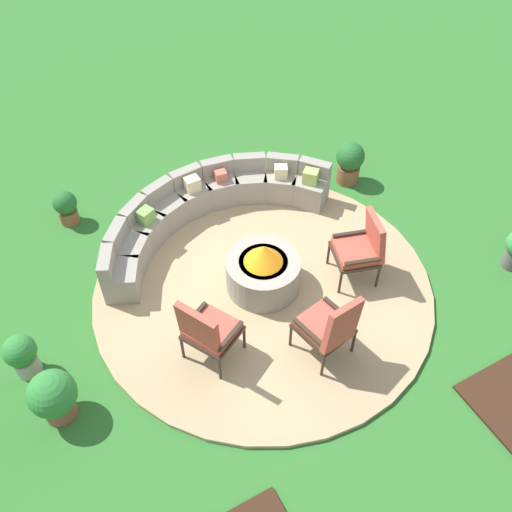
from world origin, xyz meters
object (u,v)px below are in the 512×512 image
curved_stone_bench (205,208)px  potted_plant_0 (350,161)px  potted_plant_2 (66,206)px  potted_plant_3 (53,396)px  lounge_chair_front_right (330,326)px  lounge_chair_back_left (362,247)px  potted_plant_1 (22,355)px  fire_pit (263,270)px  lounge_chair_front_left (207,330)px

curved_stone_bench → potted_plant_0: bearing=-3.2°
potted_plant_2 → potted_plant_3: 3.26m
potted_plant_0 → lounge_chair_front_right: bearing=-129.3°
lounge_chair_back_left → potted_plant_1: (-4.36, 0.65, -0.26)m
curved_stone_bench → potted_plant_2: bearing=149.2°
lounge_chair_front_right → potted_plant_0: 3.47m
curved_stone_bench → potted_plant_2: (-1.80, 1.07, -0.04)m
lounge_chair_front_right → lounge_chair_back_left: (1.09, 0.88, -0.00)m
lounge_chair_front_right → potted_plant_3: 3.18m
lounge_chair_back_left → potted_plant_0: 2.12m
curved_stone_bench → lounge_chair_back_left: lounge_chair_back_left is taller
fire_pit → curved_stone_bench: 1.51m
curved_stone_bench → lounge_chair_front_right: size_ratio=3.56×
fire_pit → lounge_chair_back_left: lounge_chair_back_left is taller
lounge_chair_back_left → potted_plant_3: bearing=108.3°
potted_plant_0 → potted_plant_2: 4.47m
curved_stone_bench → lounge_chair_front_left: bearing=-113.9°
fire_pit → lounge_chair_back_left: bearing=-19.4°
lounge_chair_front_left → curved_stone_bench: bearing=127.0°
lounge_chair_back_left → potted_plant_1: lounge_chair_back_left is taller
potted_plant_2 → potted_plant_3: (-0.97, -3.11, 0.08)m
curved_stone_bench → potted_plant_0: curved_stone_bench is taller
lounge_chair_front_left → potted_plant_2: 3.39m
lounge_chair_front_left → potted_plant_3: (-1.79, 0.16, -0.24)m
lounge_chair_front_left → potted_plant_0: bearing=91.7°
potted_plant_0 → potted_plant_2: (-4.30, 1.21, -0.10)m
lounge_chair_front_left → potted_plant_3: bearing=-124.3°
potted_plant_1 → lounge_chair_front_left: bearing=-24.7°
potted_plant_0 → curved_stone_bench: bearing=176.8°
potted_plant_0 → potted_plant_1: (-5.46, -1.16, -0.06)m
lounge_chair_front_left → lounge_chair_back_left: size_ratio=1.10×
lounge_chair_back_left → potted_plant_0: bearing=-14.4°
fire_pit → potted_plant_2: fire_pit is taller
potted_plant_2 → potted_plant_3: bearing=-107.2°
lounge_chair_front_right → potted_plant_1: bearing=143.5°
fire_pit → potted_plant_1: 3.12m
lounge_chair_front_left → lounge_chair_front_right: bearing=35.3°
curved_stone_bench → potted_plant_2: curved_stone_bench is taller
potted_plant_1 → potted_plant_2: bearing=63.9°
potted_plant_3 → lounge_chair_front_right: bearing=-14.2°
curved_stone_bench → fire_pit: bearing=-84.3°
fire_pit → curved_stone_bench: fire_pit is taller
potted_plant_2 → lounge_chair_front_right: bearing=-61.6°
lounge_chair_front_right → lounge_chair_back_left: bearing=27.3°
curved_stone_bench → potted_plant_1: size_ratio=6.18×
lounge_chair_back_left → lounge_chair_front_left: bearing=113.3°
fire_pit → potted_plant_3: 2.97m
lounge_chair_front_right → potted_plant_3: lounge_chair_front_right is taller
potted_plant_0 → lounge_chair_front_left: bearing=-149.3°
potted_plant_2 → potted_plant_0: bearing=-15.7°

